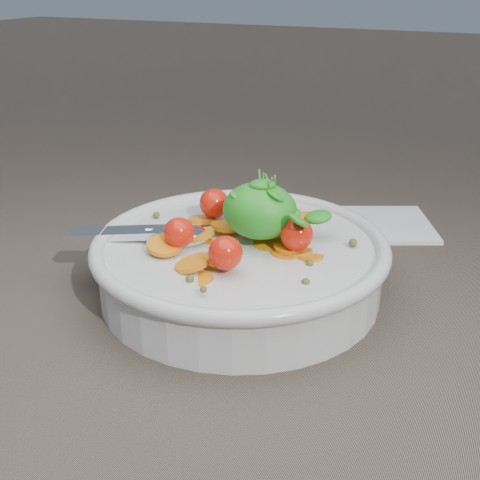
% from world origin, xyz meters
% --- Properties ---
extents(ground, '(6.00, 6.00, 0.00)m').
position_xyz_m(ground, '(0.00, 0.00, 0.00)').
color(ground, brown).
rests_on(ground, ground).
extents(bowl, '(0.32, 0.30, 0.13)m').
position_xyz_m(bowl, '(-0.01, -0.02, 0.03)').
color(bowl, silver).
rests_on(bowl, ground).
extents(napkin, '(0.17, 0.17, 0.01)m').
position_xyz_m(napkin, '(0.08, 0.21, 0.00)').
color(napkin, white).
rests_on(napkin, ground).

